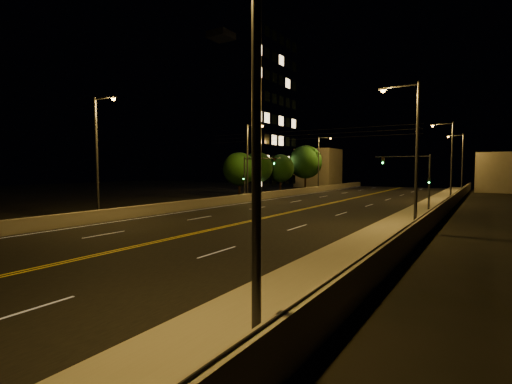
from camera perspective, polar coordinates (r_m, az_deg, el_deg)
The scene contains 24 objects.
road at distance 28.88m, azimuth -1.22°, elevation -4.57°, with size 18.00×120.00×0.02m, color black.
sidewalk at distance 24.64m, azimuth 20.29°, elevation -5.93°, with size 3.60×120.00×0.30m, color #9E9884.
curb at distance 25.10m, azimuth 16.09°, elevation -5.84°, with size 0.14×120.00×0.15m, color #9E9884.
parapet_wall at distance 24.26m, azimuth 24.15°, elevation -4.62°, with size 0.30×120.00×1.00m, color gray.
jersey_barrier at distance 34.91m, azimuth -14.25°, elevation -2.46°, with size 0.45×120.00×0.96m, color gray.
distant_building_right at distance 77.20m, azimuth 32.97°, elevation 2.57°, with size 6.00×10.00×6.76m, color gray.
distant_building_left at distance 81.81m, azimuth 9.56°, elevation 3.65°, with size 8.00×8.00×8.18m, color gray.
parapet_rail at distance 24.19m, azimuth 24.18°, elevation -3.38°, with size 0.06×0.06×120.00m, color black.
lane_markings at distance 28.82m, azimuth -1.30°, elevation -4.57°, with size 17.32×116.00×0.00m.
streetlight_0 at distance 7.81m, azimuth -1.63°, elevation 13.44°, with size 2.55×0.28×9.60m.
streetlight_1 at distance 25.90m, azimuth 22.97°, elevation 6.39°, with size 2.55×0.28×9.60m.
streetlight_2 at distance 50.20m, azimuth 27.62°, elevation 4.85°, with size 2.55×0.28×9.60m.
streetlight_3 at distance 69.16m, azimuth 28.96°, elevation 4.40°, with size 2.55×0.28×9.60m.
streetlight_4 at distance 31.35m, azimuth -23.04°, elevation 5.88°, with size 2.55×0.28×9.60m.
streetlight_5 at distance 46.73m, azimuth -1.05°, elevation 5.39°, with size 2.55×0.28×9.60m.
streetlight_6 at distance 66.88m, azimuth 9.80°, elevation 4.86°, with size 2.55×0.28×9.60m.
traffic_signal_right at distance 38.18m, azimuth 23.55°, elevation 2.44°, with size 5.11×0.31×5.47m.
traffic_signal_left at distance 45.01m, azimuth -0.64°, elevation 2.91°, with size 5.11×0.31×5.47m.
overhead_wires at distance 36.99m, azimuth 7.04°, elevation 8.71°, with size 22.00×0.03×0.83m.
building_tower at distance 70.94m, azimuth -5.31°, elevation 11.69°, with size 24.00×15.00×29.09m.
tree_0 at distance 51.98m, azimuth -2.58°, elevation 3.55°, with size 4.68×4.68×6.34m.
tree_1 at distance 59.73m, azimuth 0.23°, elevation 3.81°, with size 4.95×4.95×6.71m.
tree_2 at distance 63.62m, azimuth 3.75°, elevation 3.66°, with size 4.77×4.77×6.46m.
tree_3 at distance 68.86m, azimuth 7.62°, elevation 4.59°, with size 6.10×6.10×8.27m.
Camera 1 is at (15.84, -3.78, 4.21)m, focal length 26.00 mm.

